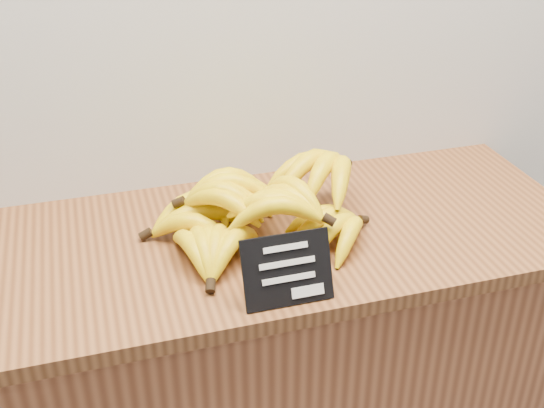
% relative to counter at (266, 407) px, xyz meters
% --- Properties ---
extents(counter, '(1.37, 0.50, 0.90)m').
position_rel_counter_xyz_m(counter, '(0.00, 0.00, 0.00)').
color(counter, '#9A5631').
rests_on(counter, ground).
extents(counter_top, '(1.30, 0.54, 0.03)m').
position_rel_counter_xyz_m(counter_top, '(0.00, 0.00, 0.47)').
color(counter_top, brown).
rests_on(counter_top, counter).
extents(chalkboard_sign, '(0.15, 0.05, 0.12)m').
position_rel_counter_xyz_m(chalkboard_sign, '(-0.02, -0.22, 0.54)').
color(chalkboard_sign, black).
rests_on(chalkboard_sign, counter_top).
extents(banana_pile, '(0.50, 0.37, 0.13)m').
position_rel_counter_xyz_m(banana_pile, '(-0.01, -0.00, 0.54)').
color(banana_pile, yellow).
rests_on(banana_pile, counter_top).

